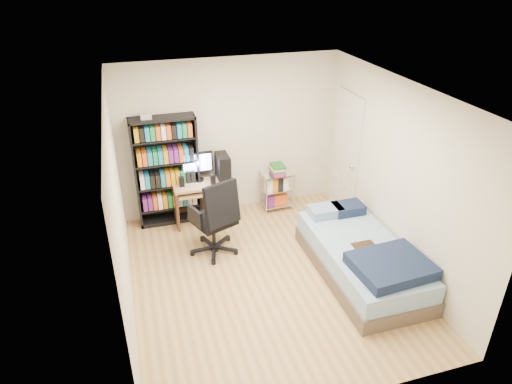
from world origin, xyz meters
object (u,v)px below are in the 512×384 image
object	(u,v)px
media_shelf	(167,170)
office_chair	(216,230)
bed	(362,258)
computer_desk	(208,184)

from	to	relation	value
media_shelf	office_chair	distance (m)	1.31
media_shelf	bed	bearing A→B (deg)	-43.52
computer_desk	office_chair	world-z (taller)	office_chair
office_chair	media_shelf	bearing A→B (deg)	93.21
media_shelf	bed	xyz separation A→B (m)	(2.26, -2.14, -0.62)
computer_desk	media_shelf	bearing A→B (deg)	169.65
media_shelf	bed	size ratio (longest dim) A/B	0.86
media_shelf	computer_desk	xyz separation A→B (m)	(0.60, -0.11, -0.27)
media_shelf	bed	world-z (taller)	media_shelf
computer_desk	office_chair	distance (m)	1.01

